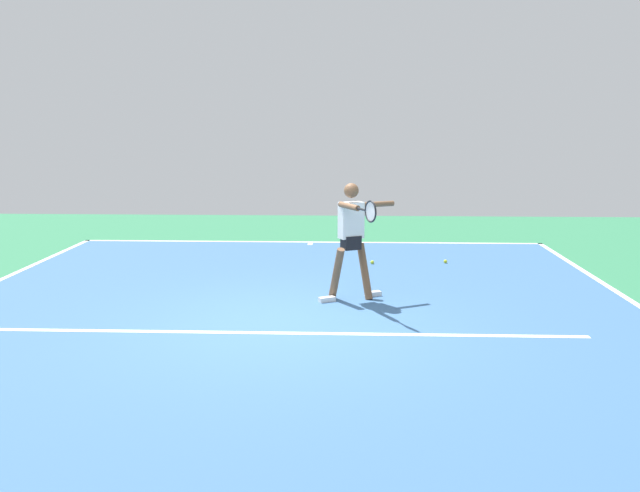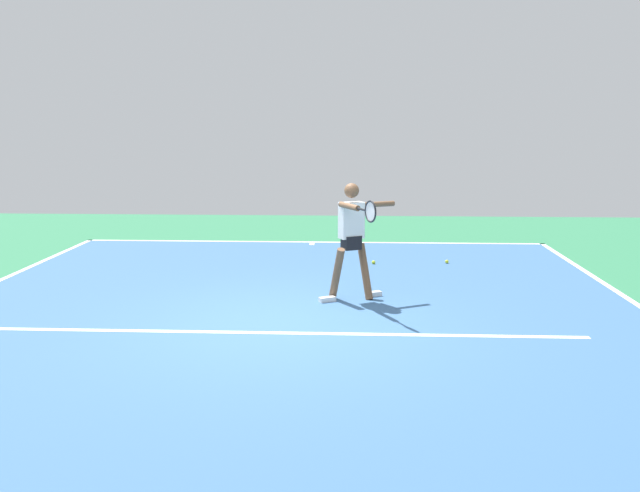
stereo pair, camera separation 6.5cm
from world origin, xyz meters
name	(u,v)px [view 1 (the left image)]	position (x,y,z in m)	size (l,w,h in m)	color
ground_plane	(285,324)	(0.00, 0.00, 0.00)	(20.48, 20.48, 0.00)	#2D754C
court_surface	(285,324)	(0.00, 0.00, 0.00)	(9.87, 12.11, 0.00)	#38608E
court_line_baseline_near	(311,242)	(0.00, -6.01, 0.00)	(9.87, 0.10, 0.01)	white
court_line_service	(282,333)	(0.00, 0.38, 0.00)	(7.40, 0.10, 0.01)	white
court_line_centre_mark	(310,244)	(0.00, -5.81, 0.00)	(0.10, 0.30, 0.01)	white
tennis_player	(352,234)	(-0.86, -1.26, 0.96)	(1.10, 1.34, 1.71)	brown
tennis_ball_centre_court	(445,261)	(-2.59, -3.90, 0.03)	(0.07, 0.07, 0.07)	yellow
tennis_ball_by_baseline	(372,262)	(-1.24, -3.78, 0.03)	(0.07, 0.07, 0.07)	#CCE033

